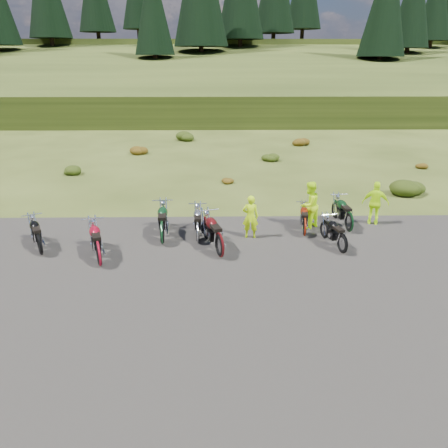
{
  "coord_description": "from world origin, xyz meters",
  "views": [
    {
      "loc": [
        -0.92,
        -12.9,
        6.12
      ],
      "look_at": [
        -0.67,
        0.51,
        1.02
      ],
      "focal_mm": 35.0,
      "sensor_mm": 36.0,
      "label": 1
    }
  ],
  "objects_px": {
    "motorcycle_0": "(42,255)",
    "person_middle": "(250,218)",
    "motorcycle_7": "(348,232)",
    "motorcycle_3": "(198,243)"
  },
  "relations": [
    {
      "from": "motorcycle_0",
      "to": "person_middle",
      "type": "height_order",
      "value": "person_middle"
    },
    {
      "from": "motorcycle_7",
      "to": "person_middle",
      "type": "bearing_deg",
      "value": 92.2
    },
    {
      "from": "motorcycle_3",
      "to": "motorcycle_0",
      "type": "bearing_deg",
      "value": 98.8
    },
    {
      "from": "motorcycle_0",
      "to": "motorcycle_7",
      "type": "distance_m",
      "value": 10.95
    },
    {
      "from": "motorcycle_7",
      "to": "person_middle",
      "type": "xyz_separation_m",
      "value": [
        -3.74,
        -0.51,
        0.79
      ]
    },
    {
      "from": "motorcycle_0",
      "to": "motorcycle_3",
      "type": "xyz_separation_m",
      "value": [
        5.17,
        0.97,
        0.0
      ]
    },
    {
      "from": "motorcycle_0",
      "to": "person_middle",
      "type": "bearing_deg",
      "value": -107.55
    },
    {
      "from": "motorcycle_7",
      "to": "person_middle",
      "type": "relative_size",
      "value": 1.37
    },
    {
      "from": "motorcycle_0",
      "to": "motorcycle_3",
      "type": "bearing_deg",
      "value": -107.88
    },
    {
      "from": "motorcycle_0",
      "to": "motorcycle_3",
      "type": "distance_m",
      "value": 5.26
    }
  ]
}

